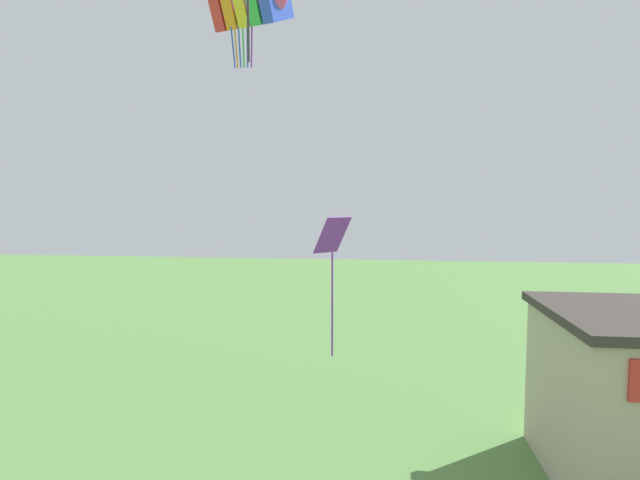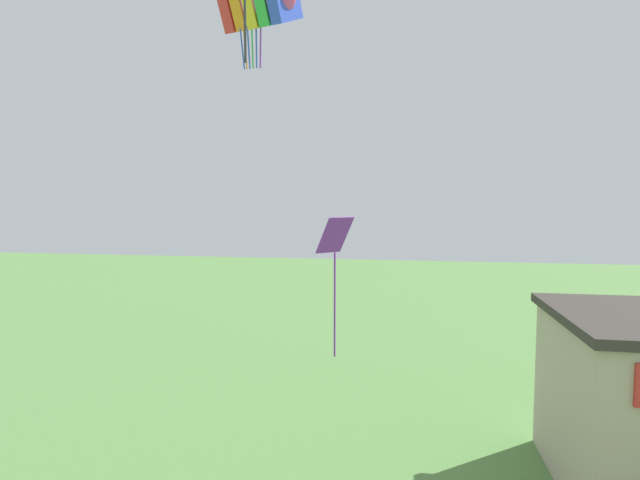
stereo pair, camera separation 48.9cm
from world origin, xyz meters
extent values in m
ellipsoid|color=#E54C8C|center=(-3.34, 16.04, 14.39)|extent=(3.44, 2.91, 2.12)
cube|color=red|center=(-4.29, 16.34, 14.39)|extent=(1.05, 2.18, 2.16)
cube|color=orange|center=(-3.81, 16.19, 14.39)|extent=(1.05, 2.18, 2.16)
cube|color=yellow|center=(-3.34, 16.04, 14.39)|extent=(1.05, 2.18, 2.16)
cylinder|color=blue|center=(-3.93, 15.84, 12.84)|extent=(0.17, 0.28, 1.63)
cylinder|color=orange|center=(-3.81, 15.82, 12.84)|extent=(0.13, 0.29, 1.63)
cylinder|color=blue|center=(-3.68, 15.79, 12.84)|extent=(0.08, 0.29, 1.63)
cylinder|color=green|center=(-3.53, 15.78, 12.84)|extent=(0.08, 0.29, 1.63)
cylinder|color=blue|center=(-3.38, 15.77, 12.84)|extent=(0.13, 0.29, 1.63)
cylinder|color=purple|center=(-3.23, 15.78, 12.84)|extent=(0.17, 0.28, 1.63)
cube|color=purple|center=(0.14, 10.74, 6.44)|extent=(0.98, 0.98, 0.93)
cylinder|color=purple|center=(0.14, 10.74, 4.66)|extent=(0.05, 0.05, 2.69)
camera|label=1|loc=(1.38, -1.78, 7.31)|focal=28.00mm
camera|label=2|loc=(1.87, -1.71, 7.31)|focal=28.00mm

